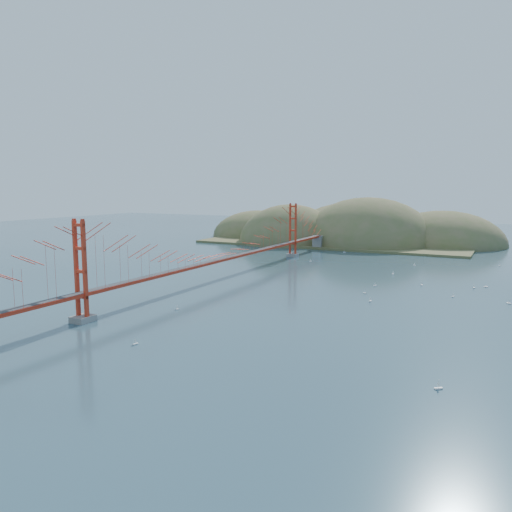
% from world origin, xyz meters
% --- Properties ---
extents(ground, '(320.00, 320.00, 0.00)m').
position_xyz_m(ground, '(0.00, 0.00, 0.00)').
color(ground, '#2B4856').
rests_on(ground, ground).
extents(bridge, '(2.20, 94.40, 12.00)m').
position_xyz_m(bridge, '(0.00, 0.18, 7.01)').
color(bridge, gray).
rests_on(bridge, ground).
extents(far_headlands, '(84.00, 58.00, 25.00)m').
position_xyz_m(far_headlands, '(2.21, 68.52, 0.00)').
color(far_headlands, olive).
rests_on(far_headlands, ground).
extents(sailboat_4, '(0.57, 0.57, 0.63)m').
position_xyz_m(sailboat_4, '(37.91, 10.93, 0.14)').
color(sailboat_4, white).
rests_on(sailboat_4, ground).
extents(sailboat_14, '(0.59, 0.59, 0.62)m').
position_xyz_m(sailboat_14, '(24.22, 5.86, 0.14)').
color(sailboat_14, white).
rests_on(sailboat_14, ground).
extents(sailboat_5, '(0.53, 0.59, 0.67)m').
position_xyz_m(sailboat_5, '(30.52, 9.66, 0.15)').
color(sailboat_5, white).
rests_on(sailboat_5, ground).
extents(sailboat_3, '(0.59, 0.59, 0.61)m').
position_xyz_m(sailboat_3, '(6.05, 25.15, 0.14)').
color(sailboat_3, white).
rests_on(sailboat_3, ground).
extents(sailboat_13, '(0.71, 0.71, 0.75)m').
position_xyz_m(sailboat_13, '(38.41, -31.47, 0.16)').
color(sailboat_13, white).
rests_on(sailboat_13, ground).
extents(sailboat_0, '(0.50, 0.62, 0.72)m').
position_xyz_m(sailboat_0, '(26.32, -5.02, 0.16)').
color(sailboat_0, white).
rests_on(sailboat_0, ground).
extents(sailboat_15, '(0.50, 0.58, 0.67)m').
position_xyz_m(sailboat_15, '(40.68, 36.52, 0.15)').
color(sailboat_15, white).
rests_on(sailboat_15, ground).
extents(sailboat_16, '(0.53, 0.50, 0.60)m').
position_xyz_m(sailboat_16, '(24.27, -0.26, 0.14)').
color(sailboat_16, white).
rests_on(sailboat_16, ground).
extents(sailboat_12, '(0.64, 0.57, 0.73)m').
position_xyz_m(sailboat_12, '(7.96, 42.00, 0.16)').
color(sailboat_12, white).
rests_on(sailboat_12, ground).
extents(sailboat_17, '(0.50, 0.45, 0.57)m').
position_xyz_m(sailboat_17, '(39.45, 13.16, 0.14)').
color(sailboat_17, white).
rests_on(sailboat_17, ground).
extents(sailboat_7, '(0.55, 0.55, 0.58)m').
position_xyz_m(sailboat_7, '(25.99, 29.51, 0.14)').
color(sailboat_7, white).
rests_on(sailboat_7, ground).
extents(sailboat_9, '(0.54, 0.54, 0.59)m').
position_xyz_m(sailboat_9, '(35.79, 3.11, 0.14)').
color(sailboat_9, white).
rests_on(sailboat_9, ground).
extents(sailboat_1, '(0.60, 0.60, 0.66)m').
position_xyz_m(sailboat_1, '(24.46, 17.53, 0.15)').
color(sailboat_1, white).
rests_on(sailboat_1, ground).
extents(sailboat_10, '(0.43, 0.50, 0.58)m').
position_xyz_m(sailboat_10, '(6.06, -20.47, 0.14)').
color(sailboat_10, white).
rests_on(sailboat_10, ground).
extents(sailboat_11, '(0.67, 0.67, 0.71)m').
position_xyz_m(sailboat_11, '(42.76, 2.10, 0.16)').
color(sailboat_11, white).
rests_on(sailboat_11, ground).
extents(sailboat_8, '(0.61, 0.58, 0.68)m').
position_xyz_m(sailboat_8, '(39.49, 12.50, 0.15)').
color(sailboat_8, white).
rests_on(sailboat_8, ground).
extents(sailboat_extra_1, '(0.55, 0.62, 0.70)m').
position_xyz_m(sailboat_extra_1, '(10.82, -33.68, 0.15)').
color(sailboat_extra_1, white).
rests_on(sailboat_extra_1, ground).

